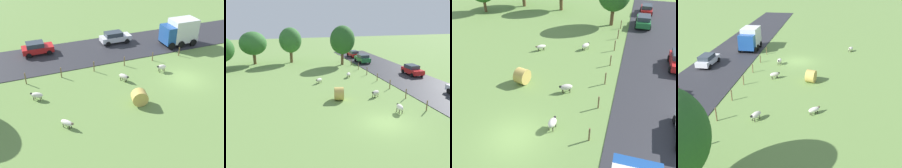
{
  "view_description": "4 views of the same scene",
  "coord_description": "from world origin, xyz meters",
  "views": [
    {
      "loc": [
        -20.7,
        16.6,
        14.93
      ],
      "look_at": [
        0.88,
        8.16,
        0.65
      ],
      "focal_mm": 43.7,
      "sensor_mm": 36.0,
      "label": 1
    },
    {
      "loc": [
        -9.23,
        -16.19,
        9.21
      ],
      "look_at": [
        -1.46,
        10.07,
        0.8
      ],
      "focal_mm": 36.11,
      "sensor_mm": 36.0,
      "label": 2
    },
    {
      "loc": [
        6.94,
        -11.02,
        12.88
      ],
      "look_at": [
        2.03,
        5.67,
        1.31
      ],
      "focal_mm": 39.63,
      "sensor_mm": 36.0,
      "label": 3
    },
    {
      "loc": [
        -3.97,
        33.51,
        12.3
      ],
      "look_at": [
        -0.4,
        10.0,
        1.13
      ],
      "focal_mm": 40.34,
      "sensor_mm": 36.0,
      "label": 4
    }
  ],
  "objects": [
    {
      "name": "sheep_2",
      "position": [
        2.01,
        6.36,
        0.53
      ],
      "size": [
        1.25,
        1.01,
        0.8
      ],
      "color": "beige",
      "rests_on": "ground_plane"
    },
    {
      "name": "fence_post_2",
      "position": [
        5.16,
        4.94,
        0.57
      ],
      "size": [
        0.12,
        0.12,
        1.14
      ],
      "primitive_type": "cylinder",
      "color": "brown",
      "rests_on": "ground_plane"
    },
    {
      "name": "hay_bale_0",
      "position": [
        -2.34,
        6.69,
        0.74
      ],
      "size": [
        1.34,
        1.67,
        1.48
      ],
      "primitive_type": "cylinder",
      "rotation": [
        1.57,
        0.0,
        1.34
      ],
      "color": "tan",
      "rests_on": "ground_plane"
    },
    {
      "name": "fence_post_6",
      "position": [
        5.16,
        19.82,
        0.6
      ],
      "size": [
        0.12,
        0.12,
        1.2
      ],
      "primitive_type": "cylinder",
      "color": "brown",
      "rests_on": "ground_plane"
    },
    {
      "name": "fence_post_0",
      "position": [
        5.16,
        -2.5,
        0.56
      ],
      "size": [
        0.12,
        0.12,
        1.11
      ],
      "primitive_type": "cylinder",
      "color": "brown",
      "rests_on": "ground_plane"
    },
    {
      "name": "fence_post_4",
      "position": [
        5.16,
        12.38,
        0.58
      ],
      "size": [
        0.12,
        0.12,
        1.17
      ],
      "primitive_type": "cylinder",
      "color": "brown",
      "rests_on": "ground_plane"
    },
    {
      "name": "ground_plane",
      "position": [
        0.0,
        0.0,
        0.0
      ],
      "size": [
        160.0,
        160.0,
        0.0
      ],
      "primitive_type": "plane",
      "color": "#6B8E47"
    },
    {
      "name": "truck_0",
      "position": [
        8.2,
        -4.37,
        1.88
      ],
      "size": [
        2.76,
        4.62,
        3.45
      ],
      "color": "#1E4C99",
      "rests_on": "road_strip"
    },
    {
      "name": "sheep_1",
      "position": [
        2.34,
        1.61,
        0.58
      ],
      "size": [
        0.63,
        1.12,
        0.86
      ],
      "color": "silver",
      "rests_on": "ground_plane"
    },
    {
      "name": "car_2",
      "position": [
        11.85,
        3.43,
        0.87
      ],
      "size": [
        1.93,
        4.22,
        1.55
      ],
      "color": "silver",
      "rests_on": "road_strip"
    },
    {
      "name": "sheep_3",
      "position": [
        -7.68,
        -5.72,
        0.5
      ],
      "size": [
        1.0,
        1.23,
        0.78
      ],
      "color": "silver",
      "rests_on": "ground_plane"
    },
    {
      "name": "fence_post_3",
      "position": [
        5.16,
        8.66,
        0.61
      ],
      "size": [
        0.12,
        0.12,
        1.23
      ],
      "primitive_type": "cylinder",
      "color": "brown",
      "rests_on": "ground_plane"
    },
    {
      "name": "road_strip",
      "position": [
        10.25,
        0.0,
        0.03
      ],
      "size": [
        8.0,
        80.0,
        0.06
      ],
      "primitive_type": "cube",
      "color": "#2D2D33",
      "rests_on": "ground_plane"
    },
    {
      "name": "sheep_0",
      "position": [
        1.81,
        15.44,
        0.51
      ],
      "size": [
        1.02,
        1.28,
        0.78
      ],
      "color": "silver",
      "rests_on": "ground_plane"
    },
    {
      "name": "fence_post_5",
      "position": [
        5.16,
        16.1,
        0.65
      ],
      "size": [
        0.12,
        0.12,
        1.29
      ],
      "primitive_type": "cylinder",
      "color": "brown",
      "rests_on": "ground_plane"
    },
    {
      "name": "sheep_4",
      "position": [
        -3.18,
        13.71,
        0.48
      ],
      "size": [
        1.17,
        1.11,
        0.71
      ],
      "color": "silver",
      "rests_on": "ground_plane"
    },
    {
      "name": "fence_post_1",
      "position": [
        5.16,
        1.22,
        0.56
      ],
      "size": [
        0.12,
        0.12,
        1.12
      ],
      "primitive_type": "cylinder",
      "color": "brown",
      "rests_on": "ground_plane"
    }
  ]
}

